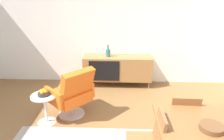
# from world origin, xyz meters

# --- Properties ---
(wall_back) EXTENTS (6.80, 0.12, 2.80)m
(wall_back) POSITION_xyz_m (0.00, 2.60, 1.40)
(wall_back) COLOR white
(wall_back) RESTS_ON ground_plane
(sideboard) EXTENTS (1.60, 0.45, 0.72)m
(sideboard) POSITION_xyz_m (0.21, 2.30, 0.44)
(sideboard) COLOR olive
(sideboard) RESTS_ON ground_plane
(vase_cobalt) EXTENTS (0.11, 0.11, 0.28)m
(vase_cobalt) POSITION_xyz_m (-0.01, 2.30, 0.82)
(vase_cobalt) COLOR #337266
(vase_cobalt) RESTS_ON sideboard
(wooden_bowl_on_table) EXTENTS (0.26, 0.26, 0.06)m
(wooden_bowl_on_table) POSITION_xyz_m (1.28, -0.48, 0.77)
(wooden_bowl_on_table) COLOR brown
(wooden_bowl_on_table) RESTS_ON dining_table
(dining_chair_back_left) EXTENTS (0.41, 0.44, 0.86)m
(dining_chair_back_left) POSITION_xyz_m (1.17, 0.18, 0.47)
(dining_chair_back_left) COLOR brown
(dining_chair_back_left) RESTS_ON ground_plane
(lounge_chair_red) EXTENTS (0.91, 0.91, 0.95)m
(lounge_chair_red) POSITION_xyz_m (-0.56, 0.89, 0.47)
(lounge_chair_red) COLOR #D85919
(lounge_chair_red) RESTS_ON ground_plane
(side_table_round) EXTENTS (0.44, 0.44, 0.52)m
(side_table_round) POSITION_xyz_m (-0.99, 0.67, 0.32)
(side_table_round) COLOR white
(side_table_round) RESTS_ON ground_plane
(fruit_bowl) EXTENTS (0.20, 0.20, 0.11)m
(fruit_bowl) POSITION_xyz_m (-0.99, 0.67, 0.56)
(fruit_bowl) COLOR #262628
(fruit_bowl) RESTS_ON side_table_round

